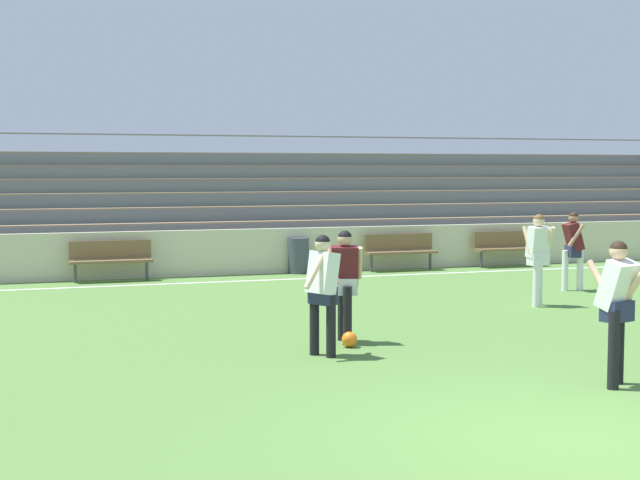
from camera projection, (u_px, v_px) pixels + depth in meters
The scene contains 14 objects.
ground_plane at pixel (575, 441), 8.55m from camera, with size 160.00×160.00×0.00m, color #517A38.
field_line_sideline at pixel (245, 281), 20.69m from camera, with size 44.00×0.12×0.01m, color white.
sideline_wall at pixel (232, 252), 21.87m from camera, with size 48.00×0.16×1.07m, color beige.
bleacher_stand at pixel (282, 204), 25.32m from camera, with size 26.90×4.94×3.50m.
bench_far_left at pixel (507, 245), 23.73m from camera, with size 1.80×0.40×0.90m.
bench_centre_sideline at pixel (400, 248), 22.80m from camera, with size 1.80×0.40×0.90m.
bench_near_wall_gap at pixel (111, 257), 20.62m from camera, with size 1.80×0.40×0.90m.
trash_bin at pixel (299, 256), 22.18m from camera, with size 0.50×0.50×0.85m, color #3D424C.
player_white_overlapping at pixel (323, 285), 12.34m from camera, with size 0.66×0.48×1.63m.
player_dark_wide_right at pixel (345, 276), 13.32m from camera, with size 0.58×0.48×1.62m.
player_white_wide_left at pixel (538, 251), 16.86m from camera, with size 0.45×0.47×1.68m.
player_white_deep_cover at pixel (617, 300), 10.61m from camera, with size 0.47×0.65×1.68m.
player_dark_trailing_run at pixel (573, 244), 19.00m from camera, with size 0.49×0.53×1.62m.
soccer_ball at pixel (349, 339), 13.02m from camera, with size 0.22×0.22×0.22m, color orange.
Camera 1 is at (-4.86, -7.23, 2.50)m, focal length 52.20 mm.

